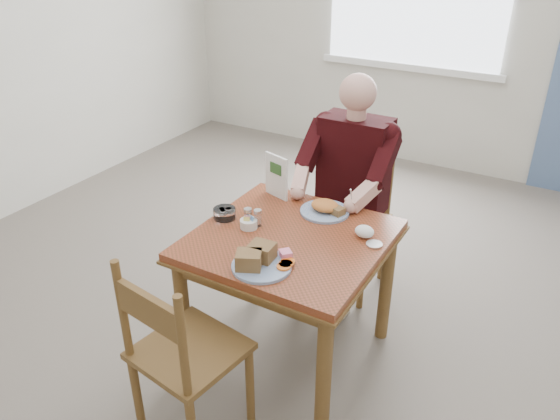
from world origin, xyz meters
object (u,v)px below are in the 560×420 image
Objects in this scene: chair_far at (352,217)px; near_plate at (260,260)px; far_plate at (326,208)px; chair_near at (182,354)px; table at (290,255)px; diner at (349,173)px.

near_plate is (0.01, -1.10, 0.31)m from chair_far.
near_plate is 0.60m from far_plate.
chair_far reaches higher than near_plate.
chair_near is at bearing -110.73° from near_plate.
chair_near is (-0.14, -0.70, -0.16)m from table.
chair_near reaches higher than far_plate.
diner is at bearing 96.58° from far_plate.
far_plate is at bearing 79.52° from chair_near.
far_plate is at bearing -83.42° from diner.
chair_near is at bearing -95.63° from diner.
diner is at bearing 90.00° from table.
table is 0.73m from chair_near.
near_plate is (0.01, -1.01, -0.03)m from diner.
chair_near is at bearing -100.48° from far_plate.
far_plate is (0.05, 0.30, 0.14)m from table.
table is 0.66× the size of diner.
chair_near is 2.79× the size of near_plate.
chair_near is 0.69× the size of diner.
near_plate is at bearing -89.31° from diner.
chair_far is at bearing 90.00° from table.
table is at bearing 92.32° from near_plate.
near_plate is (0.01, -0.30, 0.14)m from table.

